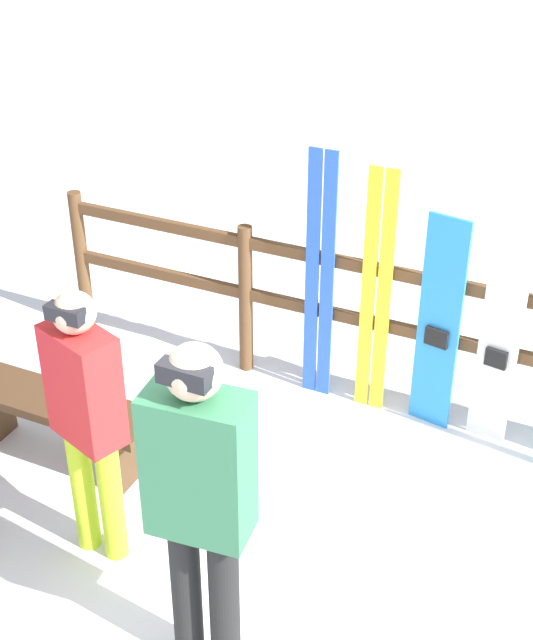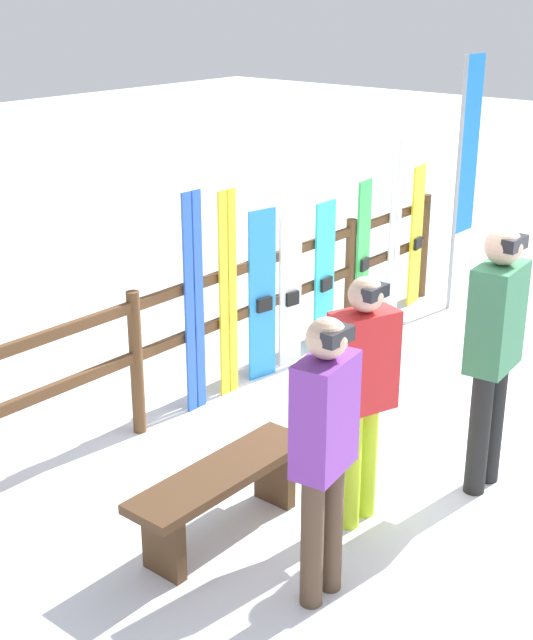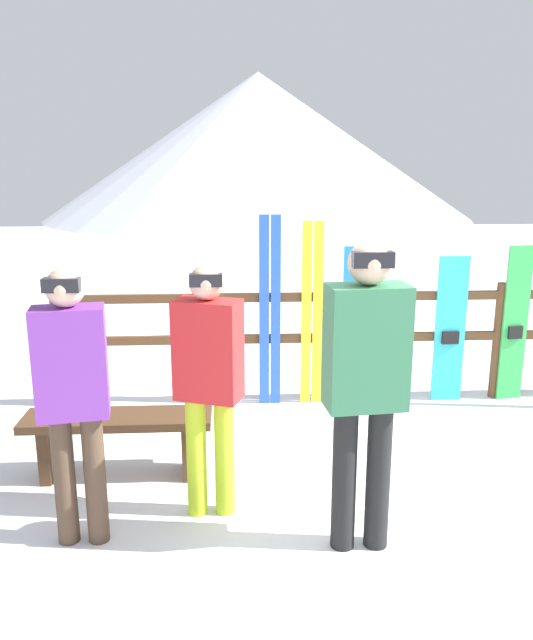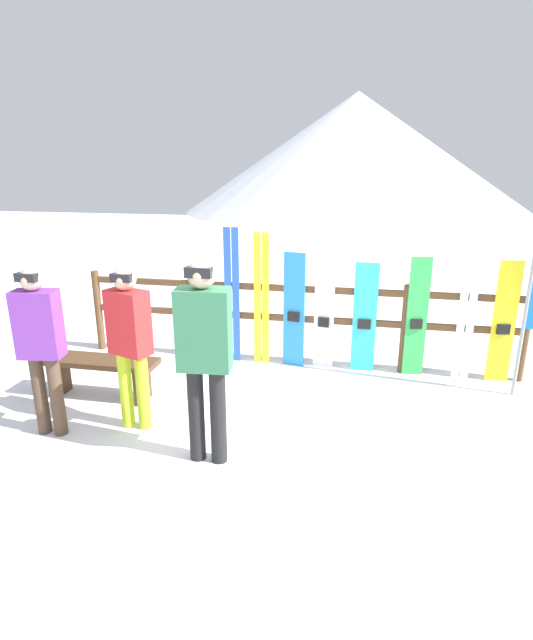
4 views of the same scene
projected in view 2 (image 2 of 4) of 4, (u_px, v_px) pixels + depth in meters
The scene contains 15 objects.
ground_plane at pixel (450, 441), 6.64m from camera, with size 40.00×40.00×0.00m, color white.
fence at pixel (257, 302), 7.54m from camera, with size 5.61×0.10×1.12m.
bench at pixel (222, 487), 5.39m from camera, with size 1.33×0.36×0.46m.
person_purple at pixel (324, 440), 4.63m from camera, with size 0.42×0.28×1.65m.
person_plaid_green at pixel (494, 341), 5.69m from camera, with size 0.46×0.29×1.80m.
person_red at pixel (362, 383), 5.34m from camera, with size 0.45×0.34×1.62m.
ski_pair_blue at pixel (194, 304), 6.85m from camera, with size 0.20×0.02×1.77m.
ski_pair_yellow at pixel (228, 295), 7.14m from camera, with size 0.20×0.02×1.72m.
snowboard_blue at pixel (262, 296), 7.48m from camera, with size 0.28×0.09×1.48m.
snowboard_white at pixel (290, 291), 7.78m from camera, with size 0.25×0.08×1.37m.
snowboard_cyan at pixel (324, 277), 8.13m from camera, with size 0.29×0.06×1.39m.
snowboard_green at pixel (363, 257), 8.56m from camera, with size 0.25×0.08×1.48m.
ski_pair_white at pixel (395, 230), 8.91m from camera, with size 0.20×0.02×1.78m.
snowboard_yellow at pixel (416, 236), 9.27m from camera, with size 0.27×0.08×1.48m.
rental_flag at pixel (465, 160), 8.92m from camera, with size 0.40×0.04×2.57m.
Camera 2 is at (-5.40, -2.74, 3.19)m, focal length 50.00 mm.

